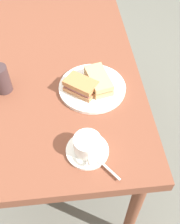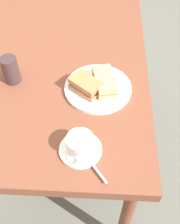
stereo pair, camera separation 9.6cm
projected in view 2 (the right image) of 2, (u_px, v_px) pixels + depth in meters
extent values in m
plane|color=slate|center=(68.00, 148.00, 1.78)|extent=(6.00, 6.00, 0.00)
cube|color=brown|center=(58.00, 61.00, 1.22)|extent=(1.22, 0.77, 0.05)
cylinder|color=brown|center=(26.00, 49.00, 1.86)|extent=(0.05, 0.05, 0.70)
cylinder|color=brown|center=(121.00, 52.00, 1.84)|extent=(0.05, 0.05, 0.70)
cylinder|color=brown|center=(126.00, 218.00, 1.16)|extent=(0.05, 0.05, 0.70)
cylinder|color=white|center=(98.00, 88.00, 1.07)|extent=(0.26, 0.26, 0.01)
cube|color=tan|center=(104.00, 84.00, 1.06)|extent=(0.16, 0.10, 0.02)
cube|color=#905938|center=(105.00, 82.00, 1.05)|extent=(0.14, 0.09, 0.01)
cube|color=tan|center=(105.00, 79.00, 1.04)|extent=(0.16, 0.10, 0.02)
cube|color=#BD7E50|center=(86.00, 88.00, 1.05)|extent=(0.13, 0.14, 0.02)
cube|color=#8D4F4D|center=(86.00, 85.00, 1.03)|extent=(0.12, 0.13, 0.01)
cube|color=#B97E49|center=(86.00, 82.00, 1.02)|extent=(0.13, 0.14, 0.02)
cylinder|color=white|center=(81.00, 150.00, 0.90)|extent=(0.14, 0.14, 0.01)
cylinder|color=white|center=(80.00, 144.00, 0.87)|extent=(0.09, 0.09, 0.06)
cylinder|color=#A67C4A|center=(80.00, 139.00, 0.85)|extent=(0.08, 0.08, 0.01)
torus|color=white|center=(79.00, 158.00, 0.84)|extent=(0.04, 0.01, 0.04)
cube|color=silver|center=(100.00, 174.00, 0.84)|extent=(0.06, 0.05, 0.00)
ellipsoid|color=silver|center=(91.00, 162.00, 0.86)|extent=(0.03, 0.03, 0.01)
cylinder|color=#443132|center=(11.00, 70.00, 1.06)|extent=(0.06, 0.06, 0.11)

